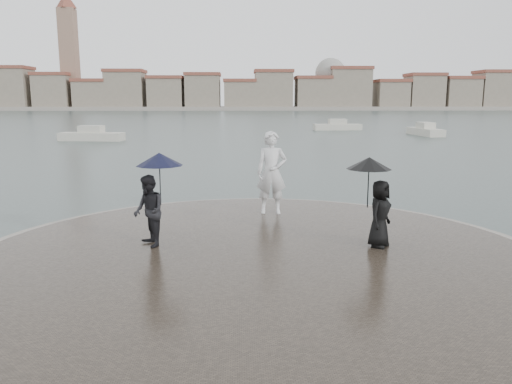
{
  "coord_description": "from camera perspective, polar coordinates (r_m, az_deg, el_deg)",
  "views": [
    {
      "loc": [
        -0.38,
        -6.34,
        3.52
      ],
      "look_at": [
        0.0,
        4.8,
        1.45
      ],
      "focal_mm": 35.0,
      "sensor_mm": 36.0,
      "label": 1
    }
  ],
  "objects": [
    {
      "name": "ground",
      "position": [
        7.26,
        1.37,
        -18.5
      ],
      "size": [
        400.0,
        400.0,
        0.0
      ],
      "primitive_type": "plane",
      "color": "#2B3835",
      "rests_on": "ground"
    },
    {
      "name": "kerb_ring",
      "position": [
        10.4,
        0.25,
        -8.32
      ],
      "size": [
        12.5,
        12.5,
        0.32
      ],
      "primitive_type": "cylinder",
      "color": "gray",
      "rests_on": "ground"
    },
    {
      "name": "quay_tip",
      "position": [
        10.39,
        0.25,
        -8.22
      ],
      "size": [
        11.9,
        11.9,
        0.36
      ],
      "primitive_type": "cylinder",
      "color": "#2D261E",
      "rests_on": "ground"
    },
    {
      "name": "statue",
      "position": [
        13.9,
        1.8,
        2.22
      ],
      "size": [
        0.86,
        0.58,
        2.3
      ],
      "primitive_type": "imported",
      "rotation": [
        0.0,
        0.0,
        -0.03
      ],
      "color": "silver",
      "rests_on": "quay_tip"
    },
    {
      "name": "visitor_left",
      "position": [
        10.99,
        -11.82,
        -0.46
      ],
      "size": [
        1.2,
        1.08,
        2.04
      ],
      "color": "black",
      "rests_on": "quay_tip"
    },
    {
      "name": "visitor_right",
      "position": [
        11.04,
        13.57,
        -0.55
      ],
      "size": [
        1.14,
        1.01,
        1.95
      ],
      "color": "black",
      "rests_on": "quay_tip"
    },
    {
      "name": "far_skyline",
      "position": [
        167.16,
        -4.06,
        11.23
      ],
      "size": [
        260.0,
        20.0,
        37.0
      ],
      "color": "gray",
      "rests_on": "ground"
    },
    {
      "name": "boats",
      "position": [
        50.74,
        4.58,
        6.95
      ],
      "size": [
        35.1,
        16.48,
        1.5
      ],
      "color": "#B9B6A7",
      "rests_on": "ground"
    }
  ]
}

